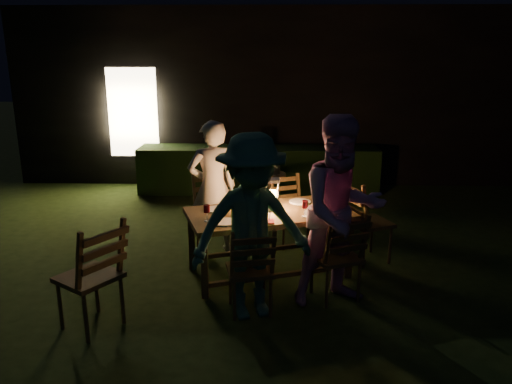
{
  "coord_description": "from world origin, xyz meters",
  "views": [
    {
      "loc": [
        -0.34,
        -4.9,
        2.42
      ],
      "look_at": [
        -0.46,
        0.55,
        0.88
      ],
      "focal_mm": 35.0,
      "sensor_mm": 36.0,
      "label": 1
    }
  ],
  "objects_px": {
    "chair_far_right": "(290,224)",
    "lantern": "(272,196)",
    "side_table": "(270,178)",
    "person_opp_right": "(341,212)",
    "person_house_side": "(213,188)",
    "chair_end": "(367,235)",
    "bottle_bucket_a": "(267,164)",
    "chair_near_right": "(336,272)",
    "bottle_table": "(247,201)",
    "bottle_bucket_b": "(274,163)",
    "person_opp_left": "(252,228)",
    "ice_bucket": "(270,166)",
    "chair_far_left": "(215,229)",
    "chair_spare": "(92,295)",
    "dining_table": "(269,218)",
    "chair_near_left": "(250,285)"
  },
  "relations": [
    {
      "from": "ice_bucket",
      "to": "bottle_table",
      "type": "bearing_deg",
      "value": -96.52
    },
    {
      "from": "chair_near_right",
      "to": "chair_far_right",
      "type": "height_order",
      "value": "chair_near_right"
    },
    {
      "from": "person_house_side",
      "to": "chair_far_right",
      "type": "bearing_deg",
      "value": 177.08
    },
    {
      "from": "chair_near_right",
      "to": "chair_end",
      "type": "xyz_separation_m",
      "value": [
        0.49,
        0.98,
        0.02
      ]
    },
    {
      "from": "chair_spare",
      "to": "bottle_bucket_a",
      "type": "bearing_deg",
      "value": 9.02
    },
    {
      "from": "bottle_bucket_b",
      "to": "chair_near_left",
      "type": "bearing_deg",
      "value": -94.69
    },
    {
      "from": "person_house_side",
      "to": "bottle_bucket_a",
      "type": "bearing_deg",
      "value": -132.54
    },
    {
      "from": "lantern",
      "to": "bottle_bucket_a",
      "type": "height_order",
      "value": "lantern"
    },
    {
      "from": "person_opp_right",
      "to": "ice_bucket",
      "type": "xyz_separation_m",
      "value": [
        -0.67,
        2.79,
        -0.19
      ]
    },
    {
      "from": "chair_near_right",
      "to": "person_opp_right",
      "type": "height_order",
      "value": "person_opp_right"
    },
    {
      "from": "lantern",
      "to": "side_table",
      "type": "xyz_separation_m",
      "value": [
        -0.01,
        2.09,
        -0.33
      ]
    },
    {
      "from": "chair_end",
      "to": "bottle_bucket_a",
      "type": "xyz_separation_m",
      "value": [
        -1.2,
        1.73,
        0.48
      ]
    },
    {
      "from": "bottle_bucket_b",
      "to": "chair_far_left",
      "type": "bearing_deg",
      "value": -114.73
    },
    {
      "from": "chair_far_left",
      "to": "chair_spare",
      "type": "relative_size",
      "value": 0.94
    },
    {
      "from": "chair_spare",
      "to": "bottle_bucket_b",
      "type": "bearing_deg",
      "value": 8.17
    },
    {
      "from": "chair_far_left",
      "to": "ice_bucket",
      "type": "height_order",
      "value": "chair_far_left"
    },
    {
      "from": "bottle_bucket_a",
      "to": "chair_end",
      "type": "bearing_deg",
      "value": -55.28
    },
    {
      "from": "person_house_side",
      "to": "dining_table",
      "type": "bearing_deg",
      "value": 118.76
    },
    {
      "from": "chair_far_left",
      "to": "person_opp_right",
      "type": "bearing_deg",
      "value": 119.19
    },
    {
      "from": "chair_near_left",
      "to": "person_opp_left",
      "type": "xyz_separation_m",
      "value": [
        0.02,
        -0.05,
        0.59
      ]
    },
    {
      "from": "chair_end",
      "to": "person_opp_left",
      "type": "distance_m",
      "value": 1.95
    },
    {
      "from": "chair_end",
      "to": "bottle_bucket_b",
      "type": "relative_size",
      "value": 3.26
    },
    {
      "from": "chair_far_left",
      "to": "person_opp_left",
      "type": "bearing_deg",
      "value": 89.7
    },
    {
      "from": "person_opp_left",
      "to": "bottle_bucket_b",
      "type": "bearing_deg",
      "value": 67.08
    },
    {
      "from": "side_table",
      "to": "person_opp_left",
      "type": "bearing_deg",
      "value": -93.41
    },
    {
      "from": "side_table",
      "to": "person_opp_right",
      "type": "bearing_deg",
      "value": -76.5
    },
    {
      "from": "person_opp_left",
      "to": "bottle_table",
      "type": "distance_m",
      "value": 0.84
    },
    {
      "from": "person_opp_left",
      "to": "ice_bucket",
      "type": "distance_m",
      "value": 3.09
    },
    {
      "from": "chair_near_left",
      "to": "bottle_bucket_b",
      "type": "relative_size",
      "value": 2.91
    },
    {
      "from": "chair_end",
      "to": "bottle_bucket_a",
      "type": "relative_size",
      "value": 3.26
    },
    {
      "from": "bottle_table",
      "to": "person_house_side",
      "type": "bearing_deg",
      "value": 122.35
    },
    {
      "from": "chair_far_right",
      "to": "lantern",
      "type": "bearing_deg",
      "value": 52.38
    },
    {
      "from": "person_opp_right",
      "to": "ice_bucket",
      "type": "relative_size",
      "value": 6.25
    },
    {
      "from": "dining_table",
      "to": "chair_near_left",
      "type": "xyz_separation_m",
      "value": [
        -0.18,
        -0.87,
        -0.38
      ]
    },
    {
      "from": "side_table",
      "to": "bottle_bucket_b",
      "type": "xyz_separation_m",
      "value": [
        0.05,
        0.04,
        0.24
      ]
    },
    {
      "from": "chair_far_left",
      "to": "person_house_side",
      "type": "bearing_deg",
      "value": -90.44
    },
    {
      "from": "dining_table",
      "to": "chair_end",
      "type": "height_order",
      "value": "chair_end"
    },
    {
      "from": "chair_far_right",
      "to": "bottle_bucket_a",
      "type": "relative_size",
      "value": 2.87
    },
    {
      "from": "chair_end",
      "to": "person_opp_left",
      "type": "bearing_deg",
      "value": -67.74
    },
    {
      "from": "chair_near_left",
      "to": "bottle_table",
      "type": "relative_size",
      "value": 3.32
    },
    {
      "from": "chair_end",
      "to": "person_opp_left",
      "type": "xyz_separation_m",
      "value": [
        -1.33,
        -1.31,
        0.56
      ]
    },
    {
      "from": "person_opp_right",
      "to": "ice_bucket",
      "type": "distance_m",
      "value": 2.88
    },
    {
      "from": "person_house_side",
      "to": "chair_end",
      "type": "bearing_deg",
      "value": 153.92
    },
    {
      "from": "chair_far_left",
      "to": "chair_end",
      "type": "distance_m",
      "value": 1.85
    },
    {
      "from": "person_opp_right",
      "to": "bottle_table",
      "type": "distance_m",
      "value": 1.08
    },
    {
      "from": "chair_far_right",
      "to": "lantern",
      "type": "distance_m",
      "value": 1.07
    },
    {
      "from": "dining_table",
      "to": "bottle_table",
      "type": "xyz_separation_m",
      "value": [
        -0.24,
        -0.08,
        0.21
      ]
    },
    {
      "from": "chair_far_right",
      "to": "bottle_table",
      "type": "relative_size",
      "value": 3.28
    },
    {
      "from": "bottle_table",
      "to": "chair_near_right",
      "type": "bearing_deg",
      "value": -29.05
    },
    {
      "from": "lantern",
      "to": "bottle_bucket_b",
      "type": "bearing_deg",
      "value": 88.99
    }
  ]
}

